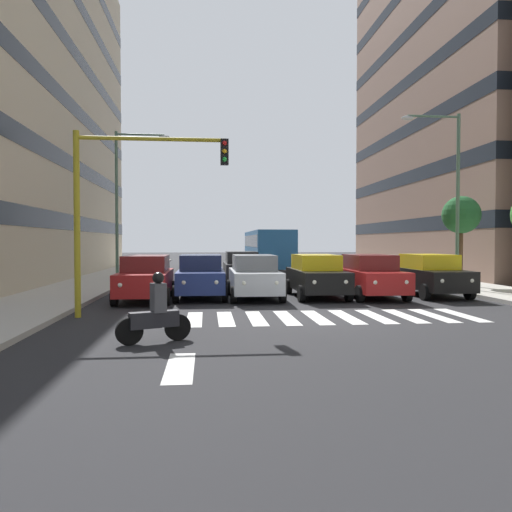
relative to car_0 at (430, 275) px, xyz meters
name	(u,v)px	position (x,y,z in m)	size (l,w,h in m)	color
ground_plane	(317,317)	(5.96, 5.25, -0.89)	(180.00, 180.00, 0.00)	#262628
building_left_block_0	(475,63)	(-10.24, -14.85, 14.32)	(10.64, 22.83, 30.41)	#846656
crosswalk_markings	(317,317)	(5.96, 5.25, -0.88)	(9.45, 2.80, 0.01)	silver
lane_arrow_1	(180,367)	(9.68, 10.75, -0.88)	(0.50, 2.20, 0.01)	silver
car_0	(430,275)	(0.00, 0.00, 0.00)	(2.02, 4.44, 1.72)	black
car_1	(370,276)	(2.68, 0.39, 0.00)	(2.02, 4.44, 1.72)	maroon
car_2	(316,275)	(4.80, 0.08, 0.00)	(2.02, 4.44, 1.72)	black
car_3	(254,276)	(7.33, 0.22, 0.00)	(2.02, 4.44, 1.72)	#B2B7BC
car_4	(201,276)	(9.43, -0.23, 0.00)	(2.02, 4.44, 1.72)	navy
car_5	(146,278)	(11.50, 0.58, 0.00)	(2.02, 4.44, 1.72)	maroon
car_row2_0	(242,267)	(7.36, -6.49, 0.00)	(2.02, 4.44, 1.72)	black
bus_behind_traffic	(268,247)	(4.80, -15.93, 0.97)	(2.78, 10.50, 3.00)	#286BAD
motorcycle_with_rider	(155,314)	(10.33, 8.52, -0.24)	(1.60, 0.76, 1.57)	black
traffic_light_gantry	(122,192)	(11.69, 4.58, 2.83)	(4.55, 0.36, 5.50)	#AD991E
street_lamp_left	(449,183)	(-1.68, -1.74, 3.99)	(2.74, 0.28, 7.84)	#4C6B56
street_lamp_right	(125,191)	(13.57, -7.59, 4.09)	(2.91, 0.28, 8.00)	#4C6B56
street_tree_1	(461,216)	(-3.01, -3.14, 2.62)	(1.80, 1.80, 4.29)	#513823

